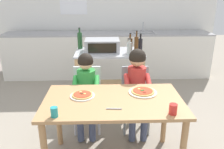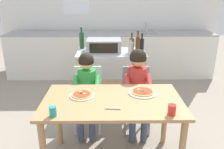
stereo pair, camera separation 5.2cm
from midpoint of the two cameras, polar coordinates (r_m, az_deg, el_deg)
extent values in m
plane|color=gray|center=(3.69, -0.93, -8.02)|extent=(12.21, 12.21, 0.00)
cube|color=white|center=(5.16, -1.47, 15.72)|extent=(4.68, 0.12, 2.70)
cube|color=silver|center=(4.91, -1.32, 4.74)|extent=(4.22, 0.60, 0.88)
cube|color=#9E9EA3|center=(4.81, -1.36, 10.00)|extent=(4.22, 0.60, 0.03)
cube|color=gray|center=(4.88, 7.48, 10.13)|extent=(0.40, 0.33, 0.02)
cylinder|color=#B7BABF|center=(4.98, 7.31, 11.52)|extent=(0.02, 0.02, 0.20)
cube|color=#B7BABF|center=(3.49, -1.05, 5.44)|extent=(1.01, 0.61, 0.02)
cube|color=tan|center=(3.66, -1.00, -2.96)|extent=(0.93, 0.56, 0.02)
cube|color=tan|center=(3.40, -8.81, -2.93)|extent=(0.05, 0.05, 0.85)
cube|color=tan|center=(3.42, 6.93, -2.73)|extent=(0.05, 0.05, 0.85)
cube|color=tan|center=(3.89, -7.97, 0.08)|extent=(0.05, 0.05, 0.85)
cube|color=tan|center=(3.90, 5.78, 0.25)|extent=(0.05, 0.05, 0.85)
cube|color=#999BA0|center=(3.47, -2.84, 7.14)|extent=(0.50, 0.36, 0.18)
cube|color=black|center=(3.29, -2.87, 6.43)|extent=(0.40, 0.01, 0.14)
cylinder|color=black|center=(3.31, 0.20, 5.52)|extent=(0.02, 0.01, 0.02)
cylinder|color=#4C2D14|center=(3.42, 3.99, 7.12)|extent=(0.07, 0.07, 0.21)
cylinder|color=#4C2D14|center=(3.39, 4.05, 9.37)|extent=(0.03, 0.03, 0.07)
cylinder|color=black|center=(3.39, 4.07, 10.01)|extent=(0.03, 0.03, 0.01)
cylinder|color=black|center=(3.35, 6.47, 6.87)|extent=(0.06, 0.06, 0.22)
cylinder|color=black|center=(3.33, 6.56, 9.25)|extent=(0.03, 0.03, 0.06)
cylinder|color=black|center=(3.32, 6.59, 9.90)|extent=(0.03, 0.03, 0.01)
cylinder|color=#4C2D14|center=(3.23, 5.49, 6.85)|extent=(0.06, 0.06, 0.27)
cylinder|color=#4C2D14|center=(3.20, 5.60, 9.81)|extent=(0.02, 0.02, 0.07)
cylinder|color=black|center=(3.19, 5.62, 10.57)|extent=(0.02, 0.02, 0.01)
cylinder|color=#ADB7B2|center=(3.28, 3.80, 6.34)|extent=(0.07, 0.07, 0.18)
cylinder|color=#ADB7B2|center=(3.26, 3.85, 8.27)|extent=(0.03, 0.03, 0.04)
cylinder|color=black|center=(3.25, 3.86, 8.74)|extent=(0.04, 0.04, 0.01)
cylinder|color=#1E4723|center=(3.68, -8.28, 8.21)|extent=(0.07, 0.07, 0.25)
cylinder|color=#1E4723|center=(3.65, -8.40, 10.62)|extent=(0.03, 0.03, 0.06)
cylinder|color=black|center=(3.65, -8.43, 11.21)|extent=(0.03, 0.03, 0.01)
cube|color=#AD7F51|center=(2.28, -0.39, -6.50)|extent=(1.35, 0.77, 0.03)
cylinder|color=#AD7F51|center=(2.79, -13.53, -10.27)|extent=(0.06, 0.06, 0.70)
cylinder|color=#AD7F51|center=(2.82, 12.25, -9.86)|extent=(0.06, 0.06, 0.70)
cube|color=silver|center=(2.97, -6.64, -5.99)|extent=(0.36, 0.36, 0.04)
cube|color=silver|center=(3.04, -6.56, -1.44)|extent=(0.34, 0.03, 0.38)
cylinder|color=silver|center=(2.93, -3.71, -11.13)|extent=(0.03, 0.03, 0.42)
cylinder|color=silver|center=(2.96, -9.64, -11.11)|extent=(0.03, 0.03, 0.42)
cylinder|color=silver|center=(3.19, -3.57, -8.35)|extent=(0.03, 0.03, 0.42)
cylinder|color=silver|center=(3.22, -8.98, -8.35)|extent=(0.03, 0.03, 0.42)
cube|color=gray|center=(2.97, 5.36, -5.96)|extent=(0.36, 0.36, 0.04)
cube|color=gray|center=(3.03, 5.10, -1.41)|extent=(0.34, 0.03, 0.38)
cylinder|color=gray|center=(2.96, 8.52, -10.98)|extent=(0.03, 0.03, 0.42)
cylinder|color=gray|center=(2.92, 2.61, -11.20)|extent=(0.03, 0.03, 0.42)
cylinder|color=gray|center=(3.22, 7.57, -8.25)|extent=(0.03, 0.03, 0.42)
cylinder|color=gray|center=(3.18, 2.19, -8.41)|extent=(0.03, 0.03, 0.42)
cube|color=#424C6B|center=(2.82, -5.46, -6.50)|extent=(0.10, 0.30, 0.10)
cylinder|color=#424C6B|center=(2.82, -5.44, -12.04)|extent=(0.08, 0.08, 0.44)
cube|color=#424C6B|center=(2.83, -8.30, -6.51)|extent=(0.10, 0.30, 0.10)
cylinder|color=#424C6B|center=(2.84, -8.33, -12.03)|extent=(0.08, 0.08, 0.44)
cylinder|color=green|center=(2.77, -4.31, -2.27)|extent=(0.06, 0.26, 0.15)
cylinder|color=green|center=(2.79, -9.66, -2.32)|extent=(0.06, 0.26, 0.15)
cylinder|color=green|center=(2.88, -6.81, -2.18)|extent=(0.22, 0.22, 0.35)
sphere|color=beige|center=(2.79, -7.03, 2.99)|extent=(0.18, 0.18, 0.18)
sphere|color=black|center=(2.79, -7.05, 3.31)|extent=(0.19, 0.19, 0.19)
cube|color=#424C6B|center=(2.83, 7.15, -6.43)|extent=(0.10, 0.30, 0.10)
cylinder|color=#424C6B|center=(2.84, 7.35, -11.94)|extent=(0.08, 0.08, 0.44)
cube|color=#424C6B|center=(2.82, 4.32, -6.51)|extent=(0.10, 0.30, 0.10)
cylinder|color=#424C6B|center=(2.82, 4.48, -12.06)|extent=(0.08, 0.08, 0.44)
cylinder|color=#BC332D|center=(2.79, 8.44, -1.81)|extent=(0.06, 0.26, 0.15)
cylinder|color=#BC332D|center=(2.75, 3.11, -1.90)|extent=(0.06, 0.26, 0.15)
cylinder|color=#BC332D|center=(2.87, 5.50, -1.82)|extent=(0.22, 0.22, 0.38)
sphere|color=tan|center=(2.78, 5.71, 3.89)|extent=(0.19, 0.19, 0.19)
sphere|color=black|center=(2.77, 5.72, 4.24)|extent=(0.20, 0.20, 0.20)
cylinder|color=white|center=(2.35, -7.89, -5.21)|extent=(0.25, 0.25, 0.01)
cylinder|color=tan|center=(2.35, -7.91, -4.95)|extent=(0.21, 0.21, 0.01)
cylinder|color=#B23D23|center=(2.34, -7.92, -4.77)|extent=(0.18, 0.18, 0.00)
cylinder|color=maroon|center=(2.36, -8.26, -4.50)|extent=(0.03, 0.03, 0.01)
cylinder|color=#DBC666|center=(2.34, -7.35, -4.73)|extent=(0.02, 0.02, 0.01)
cylinder|color=#DBC666|center=(2.38, -8.33, -4.27)|extent=(0.03, 0.03, 0.01)
cylinder|color=#563319|center=(2.34, -8.01, -4.67)|extent=(0.02, 0.02, 0.01)
cylinder|color=beige|center=(2.43, 6.94, -4.37)|extent=(0.29, 0.29, 0.01)
cylinder|color=tan|center=(2.42, 6.95, -4.12)|extent=(0.24, 0.24, 0.01)
cylinder|color=#B23D23|center=(2.42, 6.96, -3.94)|extent=(0.20, 0.20, 0.00)
cylinder|color=#386628|center=(2.42, 7.13, -3.79)|extent=(0.02, 0.02, 0.01)
cylinder|color=maroon|center=(2.37, 7.34, -4.33)|extent=(0.04, 0.04, 0.01)
cylinder|color=#DBC666|center=(2.44, 6.01, -3.56)|extent=(0.03, 0.03, 0.01)
cylinder|color=#386628|center=(2.41, 6.71, -3.90)|extent=(0.03, 0.03, 0.01)
cylinder|color=red|center=(2.06, 14.03, -8.23)|extent=(0.07, 0.07, 0.09)
cylinder|color=teal|center=(2.03, -14.70, -8.90)|extent=(0.06, 0.06, 0.09)
cylinder|color=#B7BABF|center=(2.09, -0.19, -8.39)|extent=(0.14, 0.02, 0.01)
camera|label=1|loc=(0.03, -90.60, -0.22)|focal=37.30mm
camera|label=2|loc=(0.03, 89.40, 0.22)|focal=37.30mm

